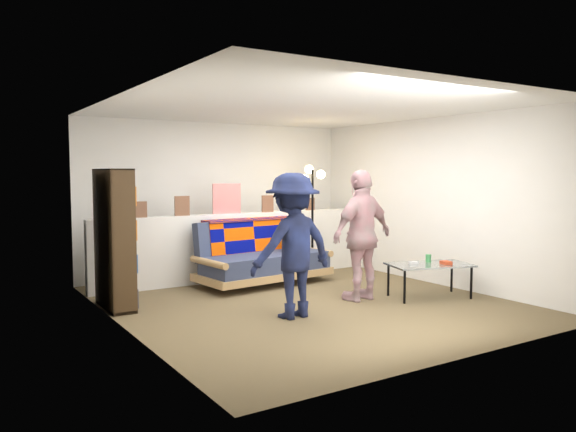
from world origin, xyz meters
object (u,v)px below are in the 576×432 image
object	(u,v)px
floor_lamp	(312,197)
person_left	(292,245)
coffee_table	(430,266)
bookshelf	(114,244)
person_right	(362,235)
futon_sofa	(262,257)

from	to	relation	value
floor_lamp	person_left	world-z (taller)	floor_lamp
coffee_table	person_left	size ratio (longest dim) A/B	0.72
floor_lamp	bookshelf	bearing A→B (deg)	-171.09
bookshelf	coffee_table	xyz separation A→B (m)	(3.59, -1.60, -0.36)
floor_lamp	person_right	world-z (taller)	floor_lamp
floor_lamp	person_left	xyz separation A→B (m)	(-1.64, -1.98, -0.42)
bookshelf	floor_lamp	distance (m)	3.26
futon_sofa	floor_lamp	size ratio (longest dim) A/B	1.17
person_right	coffee_table	bearing A→B (deg)	148.74
coffee_table	person_right	bearing A→B (deg)	156.31
futon_sofa	coffee_table	size ratio (longest dim) A/B	1.74
bookshelf	futon_sofa	bearing A→B (deg)	9.00
bookshelf	person_right	size ratio (longest dim) A/B	1.00
bookshelf	person_right	distance (m)	3.02
futon_sofa	coffee_table	xyz separation A→B (m)	(1.37, -1.95, 0.02)
bookshelf	floor_lamp	bearing A→B (deg)	8.91
futon_sofa	coffee_table	distance (m)	2.39
floor_lamp	person_right	xyz separation A→B (m)	(-0.43, -1.74, -0.40)
futon_sofa	person_left	size ratio (longest dim) A/B	1.26
futon_sofa	coffee_table	bearing A→B (deg)	-54.88
coffee_table	bookshelf	bearing A→B (deg)	155.97
person_right	bookshelf	bearing A→B (deg)	-31.70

